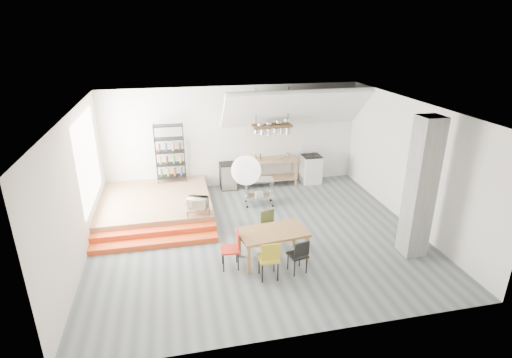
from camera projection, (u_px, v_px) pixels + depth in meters
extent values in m
plane|color=#525C5E|center=(258.00, 235.00, 9.98)|extent=(8.00, 8.00, 0.00)
cube|color=silver|center=(234.00, 137.00, 12.58)|extent=(8.00, 0.04, 3.20)
cube|color=silver|center=(77.00, 190.00, 8.60)|extent=(0.04, 7.00, 3.20)
cube|color=silver|center=(410.00, 164.00, 10.19)|extent=(0.04, 7.00, 3.20)
cube|color=white|center=(258.00, 108.00, 8.81)|extent=(8.00, 7.00, 0.02)
cube|color=white|center=(295.00, 108.00, 12.04)|extent=(4.40, 1.44, 1.32)
cube|color=white|center=(88.00, 159.00, 9.89)|extent=(0.02, 2.50, 2.20)
cube|color=#98724C|center=(156.00, 204.00, 11.23)|extent=(3.00, 3.00, 0.40)
cube|color=#DC4919|center=(155.00, 243.00, 9.50)|extent=(3.00, 0.35, 0.13)
cube|color=#DC4919|center=(155.00, 234.00, 9.80)|extent=(3.00, 0.35, 0.27)
cube|color=slate|center=(420.00, 188.00, 8.68)|extent=(0.50, 0.50, 3.20)
cube|color=#98724C|center=(270.00, 160.00, 12.74)|extent=(1.80, 0.60, 0.06)
cube|color=#98724C|center=(270.00, 178.00, 12.97)|extent=(1.70, 0.55, 0.04)
cube|color=#98724C|center=(292.00, 169.00, 13.27)|extent=(0.06, 0.06, 0.86)
cube|color=#98724C|center=(244.00, 173.00, 12.94)|extent=(0.06, 0.06, 0.86)
cube|color=#98724C|center=(296.00, 173.00, 12.87)|extent=(0.06, 0.06, 0.86)
cube|color=#98724C|center=(246.00, 177.00, 12.54)|extent=(0.06, 0.06, 0.86)
cube|color=white|center=(311.00, 169.00, 13.17)|extent=(0.60, 0.60, 0.90)
cube|color=black|center=(312.00, 156.00, 13.00)|extent=(0.58, 0.58, 0.03)
cube|color=white|center=(309.00, 149.00, 13.21)|extent=(0.60, 0.05, 0.25)
cylinder|color=black|center=(314.00, 153.00, 13.15)|extent=(0.18, 0.18, 0.02)
cylinder|color=black|center=(306.00, 154.00, 13.09)|extent=(0.18, 0.18, 0.02)
cylinder|color=black|center=(317.00, 156.00, 12.89)|extent=(0.18, 0.18, 0.02)
cylinder|color=black|center=(309.00, 157.00, 12.84)|extent=(0.18, 0.18, 0.02)
cube|color=#3A2617|center=(272.00, 125.00, 12.13)|extent=(1.20, 0.50, 0.05)
cylinder|color=black|center=(256.00, 107.00, 11.82)|extent=(0.02, 0.02, 1.15)
cylinder|color=black|center=(288.00, 106.00, 12.02)|extent=(0.02, 0.02, 1.15)
cylinder|color=silver|center=(256.00, 131.00, 12.04)|extent=(0.16, 0.16, 0.12)
cylinder|color=silver|center=(263.00, 132.00, 12.08)|extent=(0.20, 0.20, 0.16)
cylinder|color=silver|center=(269.00, 132.00, 12.13)|extent=(0.16, 0.16, 0.20)
cylinder|color=silver|center=(276.00, 130.00, 12.16)|extent=(0.20, 0.20, 0.12)
cylinder|color=silver|center=(282.00, 130.00, 12.20)|extent=(0.16, 0.16, 0.16)
cylinder|color=silver|center=(288.00, 131.00, 12.25)|extent=(0.20, 0.20, 0.20)
cylinder|color=black|center=(184.00, 151.00, 12.26)|extent=(0.02, 0.02, 1.80)
cylinder|color=black|center=(156.00, 152.00, 12.10)|extent=(0.02, 0.02, 1.80)
cylinder|color=black|center=(184.00, 154.00, 11.94)|extent=(0.02, 0.02, 1.80)
cylinder|color=black|center=(156.00, 156.00, 11.77)|extent=(0.02, 0.02, 1.80)
cube|color=black|center=(172.00, 176.00, 12.29)|extent=(0.88, 0.38, 0.02)
cube|color=black|center=(171.00, 164.00, 12.14)|extent=(0.88, 0.38, 0.02)
cube|color=black|center=(170.00, 152.00, 12.00)|extent=(0.88, 0.38, 0.02)
cube|color=black|center=(169.00, 139.00, 11.85)|extent=(0.88, 0.38, 0.02)
cube|color=black|center=(168.00, 126.00, 11.71)|extent=(0.88, 0.38, 0.03)
cylinder|color=#30793F|center=(172.00, 172.00, 12.24)|extent=(0.07, 0.07, 0.24)
cylinder|color=olive|center=(171.00, 160.00, 12.09)|extent=(0.07, 0.07, 0.24)
cylinder|color=brown|center=(170.00, 147.00, 11.95)|extent=(0.07, 0.07, 0.24)
cube|color=#98724C|center=(198.00, 208.00, 10.18)|extent=(0.60, 0.40, 0.03)
cylinder|color=black|center=(208.00, 207.00, 10.42)|extent=(0.02, 0.02, 0.13)
cylinder|color=black|center=(187.00, 209.00, 10.31)|extent=(0.02, 0.02, 0.13)
cylinder|color=black|center=(209.00, 213.00, 10.11)|extent=(0.02, 0.02, 0.13)
cylinder|color=black|center=(188.00, 215.00, 10.00)|extent=(0.02, 0.02, 0.13)
sphere|color=white|center=(246.00, 170.00, 8.00)|extent=(0.60, 0.60, 0.60)
cube|color=brown|center=(273.00, 232.00, 8.73)|extent=(1.58, 1.00, 0.06)
cube|color=brown|center=(294.00, 234.00, 9.37)|extent=(0.07, 0.07, 0.65)
cube|color=brown|center=(239.00, 244.00, 8.97)|extent=(0.07, 0.07, 0.65)
cube|color=brown|center=(307.00, 249.00, 8.75)|extent=(0.07, 0.07, 0.65)
cube|color=brown|center=(249.00, 260.00, 8.35)|extent=(0.07, 0.07, 0.65)
cube|color=#AF9B1E|center=(268.00, 258.00, 8.18)|extent=(0.41, 0.41, 0.04)
cube|color=#AF9B1E|center=(271.00, 252.00, 7.92)|extent=(0.39, 0.05, 0.36)
cylinder|color=black|center=(262.00, 273.00, 8.09)|extent=(0.03, 0.03, 0.45)
cylinder|color=black|center=(278.00, 271.00, 8.15)|extent=(0.03, 0.03, 0.45)
cylinder|color=black|center=(259.00, 264.00, 8.38)|extent=(0.03, 0.03, 0.45)
cylinder|color=black|center=(274.00, 263.00, 8.44)|extent=(0.03, 0.03, 0.45)
cube|color=black|center=(297.00, 255.00, 8.39)|extent=(0.43, 0.43, 0.04)
cube|color=black|center=(302.00, 249.00, 8.17)|extent=(0.34, 0.11, 0.32)
cylinder|color=black|center=(295.00, 268.00, 8.29)|extent=(0.03, 0.03, 0.40)
cylinder|color=black|center=(306.00, 265.00, 8.40)|extent=(0.03, 0.03, 0.40)
cylinder|color=black|center=(288.00, 261.00, 8.54)|extent=(0.03, 0.03, 0.40)
cylinder|color=black|center=(300.00, 258.00, 8.65)|extent=(0.03, 0.03, 0.40)
cube|color=#4F5729|center=(271.00, 229.00, 9.41)|extent=(0.48, 0.48, 0.04)
cube|color=#4F5729|center=(267.00, 217.00, 9.46)|extent=(0.36, 0.15, 0.34)
cylinder|color=black|center=(273.00, 232.00, 9.69)|extent=(0.03, 0.03, 0.42)
cylinder|color=black|center=(262.00, 236.00, 9.55)|extent=(0.03, 0.03, 0.42)
cylinder|color=black|center=(280.00, 238.00, 9.44)|extent=(0.03, 0.03, 0.42)
cylinder|color=black|center=(269.00, 241.00, 9.30)|extent=(0.03, 0.03, 0.42)
cube|color=red|center=(230.00, 250.00, 8.53)|extent=(0.41, 0.41, 0.04)
cube|color=red|center=(238.00, 239.00, 8.46)|extent=(0.06, 0.37, 0.34)
cylinder|color=black|center=(238.00, 262.00, 8.49)|extent=(0.03, 0.03, 0.43)
cylinder|color=black|center=(237.00, 254.00, 8.78)|extent=(0.03, 0.03, 0.43)
cylinder|color=black|center=(224.00, 263.00, 8.44)|extent=(0.03, 0.03, 0.43)
cylinder|color=black|center=(222.00, 255.00, 8.73)|extent=(0.03, 0.03, 0.43)
cube|color=silver|center=(259.00, 180.00, 11.40)|extent=(0.84, 0.52, 0.04)
cube|color=silver|center=(259.00, 196.00, 11.59)|extent=(0.84, 0.52, 0.03)
cylinder|color=silver|center=(271.00, 189.00, 11.76)|extent=(0.03, 0.03, 0.76)
sphere|color=black|center=(271.00, 200.00, 11.89)|extent=(0.07, 0.07, 0.07)
cylinder|color=silver|center=(246.00, 190.00, 11.68)|extent=(0.03, 0.03, 0.76)
sphere|color=black|center=(246.00, 201.00, 11.82)|extent=(0.07, 0.07, 0.07)
cylinder|color=silver|center=(273.00, 194.00, 11.40)|extent=(0.03, 0.03, 0.76)
sphere|color=black|center=(273.00, 206.00, 11.53)|extent=(0.07, 0.07, 0.07)
cylinder|color=silver|center=(247.00, 195.00, 11.32)|extent=(0.03, 0.03, 0.76)
sphere|color=black|center=(247.00, 207.00, 11.46)|extent=(0.07, 0.07, 0.07)
cube|color=black|center=(228.00, 176.00, 12.68)|extent=(0.49, 0.49, 0.84)
imported|color=beige|center=(198.00, 203.00, 10.12)|extent=(0.59, 0.50, 0.28)
imported|color=silver|center=(281.00, 158.00, 12.75)|extent=(0.23, 0.23, 0.05)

